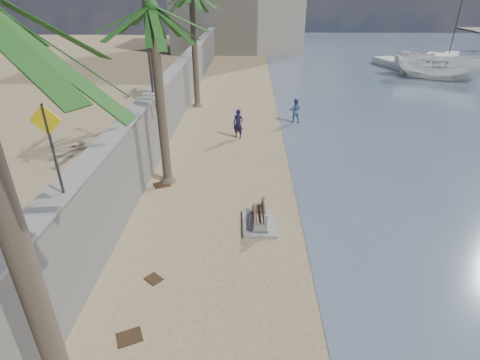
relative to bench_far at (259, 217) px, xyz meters
name	(u,v)px	position (x,y,z in m)	size (l,w,h in m)	color
ground_plane	(252,340)	(-0.30, -5.49, -0.35)	(140.00, 140.00, 0.00)	#9C8460
seawall	(180,90)	(-5.50, 14.51, 1.40)	(0.45, 70.00, 3.50)	gray
wall_cap	(178,64)	(-5.50, 14.51, 3.20)	(0.80, 70.00, 0.12)	gray
bench_far	(259,217)	(0.00, 0.00, 0.00)	(1.39, 1.98, 0.80)	gray
palm_mid	(151,10)	(-4.36, 3.60, 7.25)	(5.00, 5.00, 8.61)	brown
pedestrian_sign	(50,138)	(-5.30, -3.99, 4.80)	(0.78, 0.07, 2.40)	#2D2D33
streetlight	(146,29)	(-5.40, 6.51, 6.29)	(0.28, 0.28, 5.12)	#2D2D33
person_a	(238,122)	(-1.12, 9.57, 0.68)	(0.74, 0.50, 2.06)	#181437
person_b	(295,109)	(2.70, 12.70, 0.58)	(0.90, 0.70, 1.87)	#4B6C9C
boat_cruiser	(441,65)	(18.69, 26.60, 1.11)	(3.16, 3.25, 3.72)	silver
yacht_near	(436,64)	(21.48, 33.48, 0.00)	(10.90, 3.05, 1.50)	silver
yacht_far	(405,66)	(17.11, 31.59, 0.00)	(8.84, 2.48, 1.50)	silver
sailboat_west	(449,56)	(25.48, 39.06, 0.02)	(4.76, 5.67, 10.66)	silver
debris_b	(130,337)	(-3.60, -5.51, -0.34)	(0.65, 0.52, 0.03)	#382616
debris_c	(162,185)	(-4.58, 3.21, -0.34)	(0.77, 0.62, 0.03)	#382616
debris_d	(154,279)	(-3.48, -3.24, -0.34)	(0.52, 0.42, 0.03)	#382616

